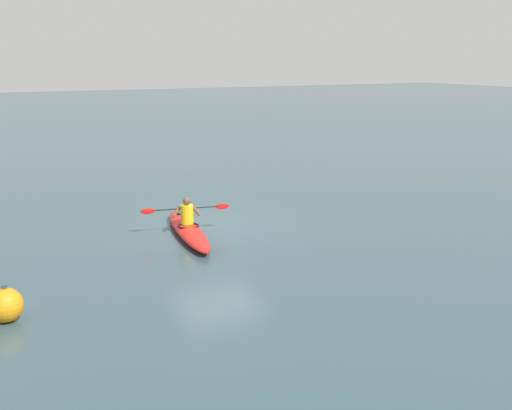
% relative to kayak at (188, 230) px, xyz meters
% --- Properties ---
extents(ground_plane, '(160.00, 160.00, 0.00)m').
position_rel_kayak_xyz_m(ground_plane, '(-1.15, -0.58, -0.15)').
color(ground_plane, '#334C56').
extents(kayak, '(1.54, 4.62, 0.30)m').
position_rel_kayak_xyz_m(kayak, '(0.00, 0.00, 0.00)').
color(kayak, red).
rests_on(kayak, ground).
extents(kayaker, '(2.45, 0.63, 0.74)m').
position_rel_kayak_xyz_m(kayaker, '(-0.03, -0.13, 0.47)').
color(kayaker, yellow).
rests_on(kayaker, kayak).
extents(mooring_buoy_white_far, '(0.65, 0.65, 0.69)m').
position_rel_kayak_xyz_m(mooring_buoy_white_far, '(5.28, 4.07, 0.17)').
color(mooring_buoy_white_far, orange).
rests_on(mooring_buoy_white_far, ground).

